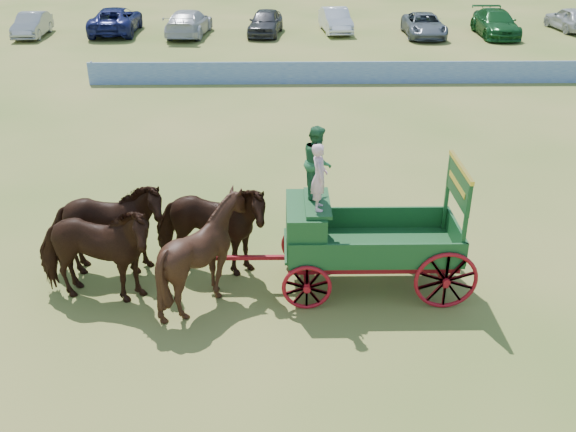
{
  "coord_description": "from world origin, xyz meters",
  "views": [
    {
      "loc": [
        -5.02,
        -12.12,
        8.18
      ],
      "look_at": [
        -4.82,
        1.47,
        1.3
      ],
      "focal_mm": 40.0,
      "sensor_mm": 36.0,
      "label": 1
    }
  ],
  "objects": [
    {
      "name": "horse_wheel_left",
      "position": [
        -6.64,
        -0.08,
        1.2
      ],
      "size": [
        2.46,
        2.26,
        2.41
      ],
      "primitive_type": "imported",
      "rotation": [
        0.0,
        0.0,
        1.73
      ],
      "color": "black",
      "rests_on": "ground"
    },
    {
      "name": "parked_cars",
      "position": [
        -5.91,
        29.88,
        0.77
      ],
      "size": [
        42.38,
        6.93,
        1.64
      ],
      "color": "silver",
      "rests_on": "ground"
    },
    {
      "name": "farm_dray",
      "position": [
        -3.68,
        0.5,
        1.64
      ],
      "size": [
        5.99,
        2.0,
        3.75
      ],
      "color": "#A5101C",
      "rests_on": "ground"
    },
    {
      "name": "sponsor_banner",
      "position": [
        -1.0,
        18.0,
        0.53
      ],
      "size": [
        26.0,
        0.08,
        1.05
      ],
      "primitive_type": "cube",
      "color": "#1C469A",
      "rests_on": "ground"
    },
    {
      "name": "ground",
      "position": [
        0.0,
        0.0,
        0.0
      ],
      "size": [
        160.0,
        160.0,
        0.0
      ],
      "primitive_type": "plane",
      "color": "#9B8246",
      "rests_on": "ground"
    },
    {
      "name": "horse_lead_left",
      "position": [
        -9.04,
        -0.08,
        1.2
      ],
      "size": [
        3.0,
        1.67,
        2.4
      ],
      "primitive_type": "imported",
      "rotation": [
        0.0,
        0.0,
        1.43
      ],
      "color": "black",
      "rests_on": "ground"
    },
    {
      "name": "horse_lead_right",
      "position": [
        -9.04,
        1.02,
        1.2
      ],
      "size": [
        2.9,
        1.43,
        2.4
      ],
      "primitive_type": "imported",
      "rotation": [
        0.0,
        0.0,
        1.62
      ],
      "color": "black",
      "rests_on": "ground"
    },
    {
      "name": "horse_wheel_right",
      "position": [
        -6.64,
        1.02,
        1.2
      ],
      "size": [
        3.03,
        1.78,
        2.4
      ],
      "primitive_type": "imported",
      "rotation": [
        0.0,
        0.0,
        1.39
      ],
      "color": "black",
      "rests_on": "ground"
    }
  ]
}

